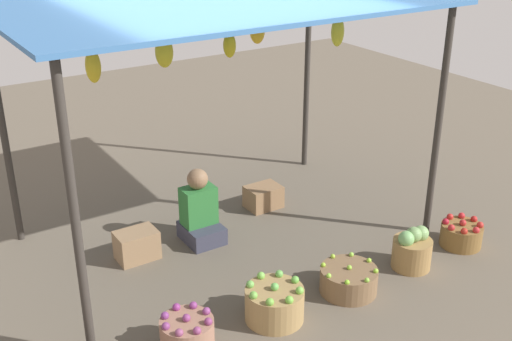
% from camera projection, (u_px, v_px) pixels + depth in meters
% --- Properties ---
extents(ground_plane, '(14.00, 14.00, 0.00)m').
position_uv_depth(ground_plane, '(226.00, 235.00, 6.67)').
color(ground_plane, '#61584A').
extents(market_stall_structure, '(3.94, 2.45, 2.40)m').
position_uv_depth(market_stall_structure, '(221.00, 19.00, 5.77)').
color(market_stall_structure, '#38332D').
rests_on(market_stall_structure, ground).
extents(vendor_person, '(0.36, 0.44, 0.78)m').
position_uv_depth(vendor_person, '(200.00, 213.00, 6.47)').
color(vendor_person, '#363849').
rests_on(vendor_person, ground).
extents(basket_purple_onions, '(0.43, 0.43, 0.33)m').
position_uv_depth(basket_purple_onions, '(187.00, 334.00, 4.95)').
color(basket_purple_onions, '#976B56').
rests_on(basket_purple_onions, ground).
extents(basket_green_apples, '(0.50, 0.50, 0.35)m').
position_uv_depth(basket_green_apples, '(274.00, 303.00, 5.31)').
color(basket_green_apples, '#9F7F4D').
rests_on(basket_green_apples, ground).
extents(basket_limes, '(0.52, 0.52, 0.27)m').
position_uv_depth(basket_limes, '(349.00, 280.00, 5.69)').
color(basket_limes, brown).
rests_on(basket_limes, ground).
extents(basket_cabbages, '(0.37, 0.37, 0.43)m').
position_uv_depth(basket_cabbages, '(412.00, 250.00, 6.03)').
color(basket_cabbages, olive).
rests_on(basket_cabbages, ground).
extents(basket_red_apples, '(0.41, 0.41, 0.29)m').
position_uv_depth(basket_red_apples, '(461.00, 234.00, 6.43)').
color(basket_red_apples, brown).
rests_on(basket_red_apples, ground).
extents(wooden_crate_near_vendor, '(0.38, 0.29, 0.25)m').
position_uv_depth(wooden_crate_near_vendor, '(263.00, 197.00, 7.21)').
color(wooden_crate_near_vendor, '#8C6846').
rests_on(wooden_crate_near_vendor, ground).
extents(wooden_crate_stacked_rear, '(0.40, 0.27, 0.29)m').
position_uv_depth(wooden_crate_stacked_rear, '(137.00, 245.00, 6.19)').
color(wooden_crate_stacked_rear, '#927250').
rests_on(wooden_crate_stacked_rear, ground).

